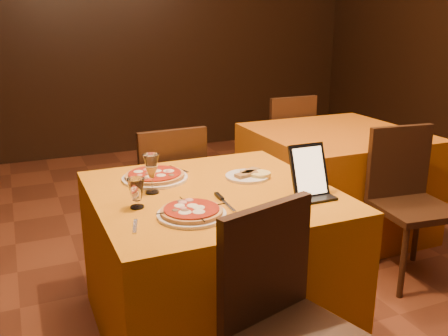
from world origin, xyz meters
name	(u,v)px	position (x,y,z in m)	size (l,w,h in m)	color
floor	(239,305)	(0.00, 0.00, -0.01)	(6.00, 7.00, 0.01)	#5E2D19
wall_back	(105,29)	(0.00, 3.50, 1.40)	(6.00, 0.01, 2.80)	black
main_table	(213,262)	(-0.21, -0.15, 0.38)	(1.10, 1.10, 0.75)	#CB750D
side_table	(334,181)	(1.07, 0.66, 0.38)	(1.10, 1.10, 0.75)	#AE570B
chair_main_far	(164,194)	(-0.21, 0.68, 0.46)	(0.46, 0.46, 0.91)	black
chair_side_near	(415,208)	(1.07, -0.14, 0.46)	(0.40, 0.40, 0.91)	black
chair_side_far	(281,146)	(1.07, 1.46, 0.46)	(0.39, 0.39, 0.91)	black
pizza_near	(192,213)	(-0.41, -0.41, 0.77)	(0.29, 0.29, 0.03)	white
pizza_far	(155,177)	(-0.42, 0.12, 0.77)	(0.33, 0.33, 0.03)	white
cutlet_dish	(247,175)	(0.02, -0.04, 0.76)	(0.22, 0.22, 0.03)	white
wine_glass	(152,173)	(-0.48, -0.07, 0.84)	(0.08, 0.08, 0.19)	#EDC986
water_glass	(136,193)	(-0.59, -0.22, 0.81)	(0.06, 0.06, 0.13)	silver
tablet	(309,170)	(0.16, -0.38, 0.87)	(0.18, 0.02, 0.24)	black
knife	(226,204)	(-0.23, -0.34, 0.75)	(0.20, 0.02, 0.01)	silver
fork_near	(135,226)	(-0.65, -0.42, 0.75)	(0.14, 0.02, 0.01)	silver
fork_far	(178,169)	(-0.26, 0.23, 0.75)	(0.16, 0.02, 0.01)	#AFAFB6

